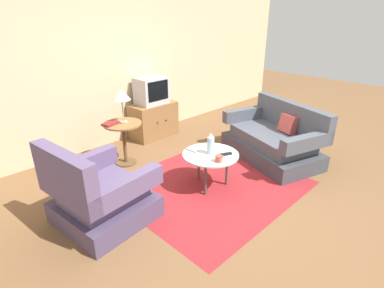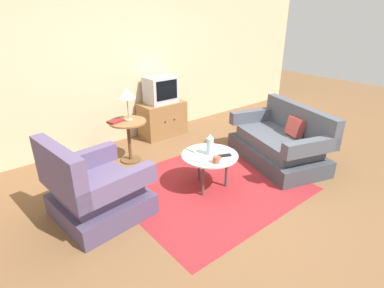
% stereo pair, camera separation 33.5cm
% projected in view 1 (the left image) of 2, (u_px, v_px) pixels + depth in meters
% --- Properties ---
extents(ground_plane, '(16.00, 16.00, 0.00)m').
position_uv_depth(ground_plane, '(223.00, 190.00, 3.93)').
color(ground_plane, brown).
extents(back_wall, '(9.00, 0.12, 2.70)m').
position_uv_depth(back_wall, '(111.00, 63.00, 4.98)').
color(back_wall, '#CCB78E').
rests_on(back_wall, ground).
extents(area_rug, '(2.23, 2.00, 0.00)m').
position_uv_depth(area_rug, '(210.00, 185.00, 4.04)').
color(area_rug, maroon).
rests_on(area_rug, ground).
extents(armchair, '(1.00, 1.00, 0.95)m').
position_uv_depth(armchair, '(99.00, 197.00, 3.24)').
color(armchair, '#4B3E5C').
rests_on(armchair, ground).
extents(couch, '(1.28, 1.70, 0.84)m').
position_uv_depth(couch, '(274.00, 140.00, 4.72)').
color(couch, '#3E424B').
rests_on(couch, ground).
extents(coffee_table, '(0.72, 0.72, 0.47)m').
position_uv_depth(coffee_table, '(211.00, 157.00, 3.87)').
color(coffee_table, '#B2C6C1').
rests_on(coffee_table, ground).
extents(side_table, '(0.55, 0.55, 0.64)m').
position_uv_depth(side_table, '(124.00, 135.00, 4.45)').
color(side_table, olive).
rests_on(side_table, ground).
extents(tv_stand, '(0.81, 0.49, 0.62)m').
position_uv_depth(tv_stand, '(153.00, 120.00, 5.53)').
color(tv_stand, olive).
rests_on(tv_stand, ground).
extents(television, '(0.53, 0.39, 0.46)m').
position_uv_depth(television, '(151.00, 90.00, 5.32)').
color(television, '#B7B7BC').
rests_on(television, tv_stand).
extents(table_lamp, '(0.25, 0.25, 0.48)m').
position_uv_depth(table_lamp, '(121.00, 96.00, 4.24)').
color(table_lamp, '#9E937A').
rests_on(table_lamp, side_table).
extents(vase, '(0.09, 0.09, 0.27)m').
position_uv_depth(vase, '(211.00, 144.00, 3.82)').
color(vase, silver).
rests_on(vase, coffee_table).
extents(mug, '(0.13, 0.08, 0.08)m').
position_uv_depth(mug, '(219.00, 158.00, 3.64)').
color(mug, '#B74C3D').
rests_on(mug, coffee_table).
extents(tv_remote_dark, '(0.18, 0.12, 0.02)m').
position_uv_depth(tv_remote_dark, '(225.00, 154.00, 3.82)').
color(tv_remote_dark, black).
rests_on(tv_remote_dark, coffee_table).
extents(tv_remote_silver, '(0.06, 0.16, 0.02)m').
position_uv_depth(tv_remote_silver, '(192.00, 150.00, 3.93)').
color(tv_remote_silver, '#B2B2B7').
rests_on(tv_remote_silver, coffee_table).
extents(book, '(0.25, 0.19, 0.03)m').
position_uv_depth(book, '(110.00, 124.00, 4.31)').
color(book, maroon).
rests_on(book, side_table).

